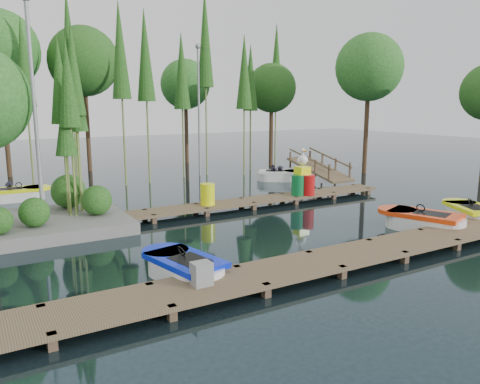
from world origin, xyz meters
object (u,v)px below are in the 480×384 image
drum_cluster (303,181)px  boat_yellow_far (17,194)px  boat_red (423,222)px  yellow_barrel (208,194)px  island (5,132)px  boat_blue (184,269)px  utility_cabinet (202,274)px

drum_cluster → boat_yellow_far: bearing=148.9°
boat_yellow_far → drum_cluster: bearing=-8.5°
boat_red → drum_cluster: 5.63m
drum_cluster → yellow_barrel: bearing=178.0°
yellow_barrel → drum_cluster: bearing=-2.0°
boat_yellow_far → island: bearing=-73.6°
boat_blue → drum_cluster: drum_cluster is taller
utility_cabinet → island: bearing=110.6°
yellow_barrel → boat_red: bearing=-49.1°
island → boat_red: (11.51, -6.52, -2.91)m
utility_cabinet → yellow_barrel: size_ratio=0.61×
island → utility_cabinet: bearing=-69.4°
island → boat_red: bearing=-29.5°
boat_blue → yellow_barrel: 6.76m
boat_blue → utility_cabinet: utility_cabinet is taller
boat_blue → boat_yellow_far: (-2.48, 11.87, 0.02)m
island → boat_yellow_far: island is taller
island → yellow_barrel: (6.56, -0.79, -2.48)m
utility_cabinet → yellow_barrel: (3.63, 7.00, 0.16)m
island → drum_cluster: 11.24m
island → drum_cluster: (10.96, -0.94, -2.32)m
island → boat_blue: 7.81m
boat_red → drum_cluster: bearing=74.4°
yellow_barrel → boat_yellow_far: bearing=134.4°
boat_red → utility_cabinet: boat_red is taller
boat_red → boat_yellow_far: boat_yellow_far is taller
boat_yellow_far → boat_blue: bearing=-55.6°
island → utility_cabinet: size_ratio=13.55×
island → drum_cluster: size_ratio=3.50×
island → boat_red: island is taller
utility_cabinet → drum_cluster: (8.03, 6.85, 0.32)m
boat_yellow_far → yellow_barrel: size_ratio=3.18×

